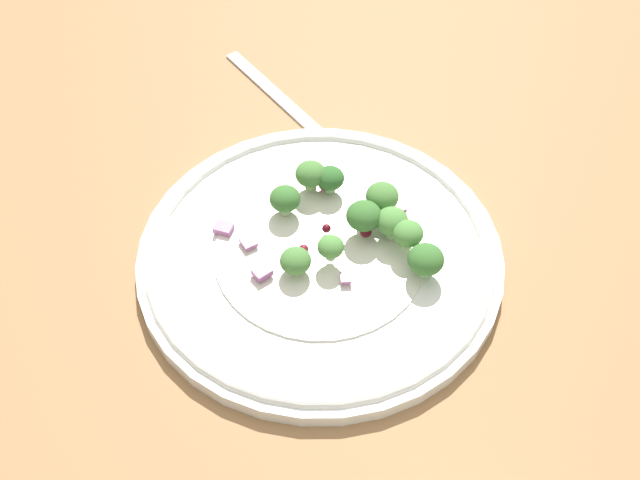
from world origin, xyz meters
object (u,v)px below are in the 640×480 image
Objects in this scene: broccoli_floret_1 at (382,197)px; fork at (293,109)px; broccoli_floret_2 at (330,249)px; plate at (320,255)px; broccoli_floret_0 at (426,260)px.

fork is (8.83, 13.13, -2.89)cm from broccoli_floret_1.
broccoli_floret_2 is at bearing 169.70° from broccoli_floret_1.
plate reaches higher than fork.
fork is (15.55, 11.91, -2.98)cm from broccoli_floret_2.
plate is 13.80× the size of broccoli_floret_2.
broccoli_floret_1 is (4.21, 5.54, 0.15)cm from broccoli_floret_0.
broccoli_floret_0 reaches higher than plate.
plate is 10.67× the size of broccoli_floret_1.
broccoli_floret_2 is at bearing 110.38° from broccoli_floret_0.
broccoli_floret_1 reaches higher than broccoli_floret_2.
broccoli_floret_2 is at bearing -142.55° from fork.
broccoli_floret_1 is at bearing -22.59° from plate.
broccoli_floret_2 is (-2.51, 6.76, 0.24)cm from broccoli_floret_0.
broccoli_floret_2 is at bearing -122.28° from plate.
broccoli_floret_1 is (5.93, -2.47, 2.28)cm from plate.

